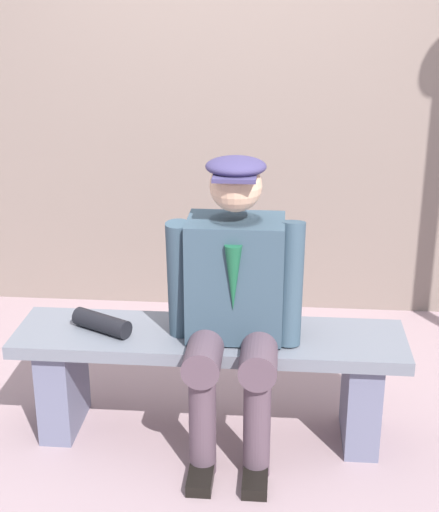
% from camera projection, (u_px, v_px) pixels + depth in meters
% --- Properties ---
extents(ground_plane, '(30.00, 30.00, 0.00)m').
position_uv_depth(ground_plane, '(210.00, 432.00, 3.36)').
color(ground_plane, gray).
extents(bench, '(1.66, 0.41, 0.49)m').
position_uv_depth(bench, '(209.00, 366.00, 3.24)').
color(bench, slate).
rests_on(bench, ground).
extents(seated_man, '(0.56, 0.60, 1.25)m').
position_uv_depth(seated_man, '(234.00, 296.00, 3.05)').
color(seated_man, '#344959').
rests_on(seated_man, ground).
extents(rolled_magazine, '(0.28, 0.20, 0.08)m').
position_uv_depth(rolled_magazine, '(102.00, 323.00, 3.19)').
color(rolled_magazine, black).
rests_on(rolled_magazine, bench).
extents(stadium_wall, '(12.00, 0.24, 2.28)m').
position_uv_depth(stadium_wall, '(234.00, 118.00, 4.40)').
color(stadium_wall, slate).
rests_on(stadium_wall, ground).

